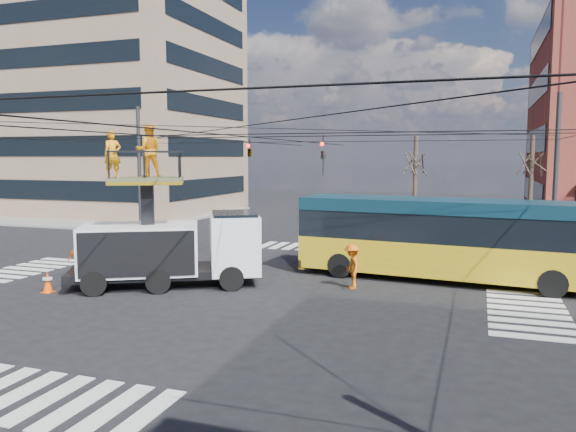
# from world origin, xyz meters

# --- Properties ---
(ground) EXTENTS (120.00, 120.00, 0.00)m
(ground) POSITION_xyz_m (0.00, 0.00, 0.00)
(ground) COLOR black
(ground) RESTS_ON ground
(sidewalk_nw) EXTENTS (18.00, 18.00, 0.12)m
(sidewalk_nw) POSITION_xyz_m (-21.00, 21.00, 0.06)
(sidewalk_nw) COLOR slate
(sidewalk_nw) RESTS_ON ground
(crosswalks) EXTENTS (22.40, 22.40, 0.02)m
(crosswalks) POSITION_xyz_m (0.00, 0.00, 0.01)
(crosswalks) COLOR silver
(crosswalks) RESTS_ON ground
(building_tower) EXTENTS (18.06, 16.06, 30.00)m
(building_tower) POSITION_xyz_m (-21.98, 23.98, 15.00)
(building_tower) COLOR #91725C
(building_tower) RESTS_ON ground
(overhead_network) EXTENTS (24.24, 24.24, 8.00)m
(overhead_network) POSITION_xyz_m (-0.07, 0.40, 4.29)
(overhead_network) COLOR #2D2D30
(overhead_network) RESTS_ON ground
(tree_a) EXTENTS (2.00, 2.00, 6.00)m
(tree_a) POSITION_xyz_m (5.00, 13.50, 4.63)
(tree_a) COLOR #382B21
(tree_a) RESTS_ON ground
(tree_b) EXTENTS (2.00, 2.00, 6.00)m
(tree_b) POSITION_xyz_m (11.00, 13.50, 4.63)
(tree_b) COLOR #382B21
(tree_b) RESTS_ON ground
(utility_truck) EXTENTS (7.26, 5.33, 6.06)m
(utility_truck) POSITION_xyz_m (-2.48, -0.38, 2.00)
(utility_truck) COLOR black
(utility_truck) RESTS_ON ground
(city_bus) EXTENTS (12.20, 3.85, 3.20)m
(city_bus) POSITION_xyz_m (7.49, 3.82, 1.72)
(city_bus) COLOR #C29412
(city_bus) RESTS_ON ground
(traffic_cone) EXTENTS (0.36, 0.36, 0.78)m
(traffic_cone) POSITION_xyz_m (-6.12, -2.75, 0.39)
(traffic_cone) COLOR #FF4F0A
(traffic_cone) RESTS_ON ground
(worker_ground) EXTENTS (0.73, 1.05, 1.66)m
(worker_ground) POSITION_xyz_m (-6.45, -0.63, 0.83)
(worker_ground) COLOR #E8560E
(worker_ground) RESTS_ON ground
(flagger) EXTENTS (1.04, 1.25, 1.68)m
(flagger) POSITION_xyz_m (4.09, 1.34, 0.84)
(flagger) COLOR #D65C0D
(flagger) RESTS_ON ground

